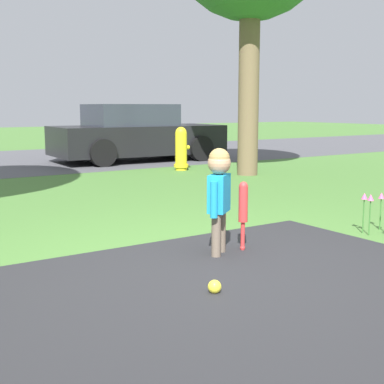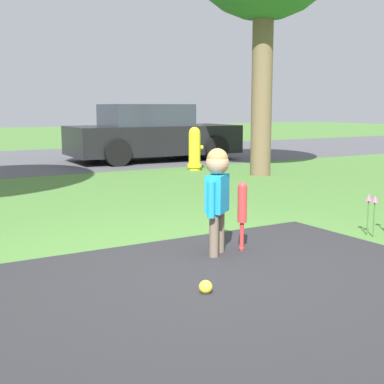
{
  "view_description": "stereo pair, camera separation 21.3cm",
  "coord_description": "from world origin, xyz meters",
  "views": [
    {
      "loc": [
        -2.23,
        -3.11,
        1.21
      ],
      "look_at": [
        0.35,
        0.76,
        0.47
      ],
      "focal_mm": 50.0,
      "sensor_mm": 36.0,
      "label": 1
    },
    {
      "loc": [
        -2.05,
        -3.23,
        1.21
      ],
      "look_at": [
        0.35,
        0.76,
        0.47
      ],
      "focal_mm": 50.0,
      "sensor_mm": 36.0,
      "label": 2
    }
  ],
  "objects": [
    {
      "name": "ground_plane",
      "position": [
        0.0,
        0.0,
        0.0
      ],
      "size": [
        60.0,
        60.0,
        0.0
      ],
      "primitive_type": "plane",
      "color": "#477533"
    },
    {
      "name": "child",
      "position": [
        0.35,
        0.36,
        0.57
      ],
      "size": [
        0.3,
        0.25,
        0.89
      ],
      "rotation": [
        0.0,
        0.0,
        0.66
      ],
      "color": "#6B5B4C",
      "rests_on": "ground"
    },
    {
      "name": "baseball_bat",
      "position": [
        0.6,
        0.35,
        0.38
      ],
      "size": [
        0.08,
        0.08,
        0.59
      ],
      "color": "red",
      "rests_on": "ground"
    },
    {
      "name": "sports_ball",
      "position": [
        -0.23,
        -0.39,
        0.05
      ],
      "size": [
        0.09,
        0.09,
        0.09
      ],
      "color": "yellow",
      "rests_on": "ground"
    },
    {
      "name": "fire_hydrant",
      "position": [
        3.32,
        5.6,
        0.41
      ],
      "size": [
        0.32,
        0.28,
        0.84
      ],
      "color": "yellow",
      "rests_on": "ground"
    },
    {
      "name": "parked_car",
      "position": [
        3.47,
        7.74,
        0.6
      ],
      "size": [
        3.89,
        1.98,
        1.28
      ],
      "rotation": [
        0.0,
        0.0,
        -0.05
      ],
      "color": "black",
      "rests_on": "ground"
    }
  ]
}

